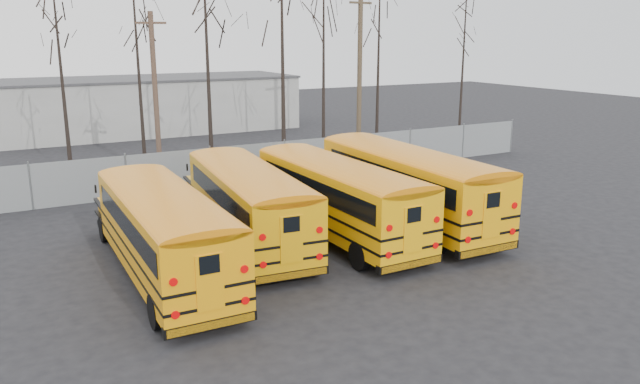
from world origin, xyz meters
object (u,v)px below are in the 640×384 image
bus_b (247,198)px  bus_c (336,192)px  bus_a (162,226)px  utility_pole_left (155,95)px  utility_pole_right (360,71)px  bus_d (405,179)px

bus_b → bus_c: bearing=-10.3°
bus_a → utility_pole_left: 14.53m
utility_pole_left → bus_b: bearing=-74.6°
bus_c → utility_pole_left: bearing=103.3°
utility_pole_right → bus_d: bearing=-125.4°
bus_c → utility_pole_right: bearing=54.5°
bus_c → utility_pole_left: (-3.12, 12.82, 2.61)m
bus_c → bus_d: bus_d is taller
bus_d → utility_pole_left: (-6.28, 12.76, 2.51)m
bus_c → utility_pole_right: 18.31m
bus_d → utility_pole_left: 14.44m
bus_a → utility_pole_right: utility_pole_right is taller
bus_d → utility_pole_left: size_ratio=1.32×
bus_c → utility_pole_left: size_ratio=1.24×
utility_pole_left → utility_pole_right: utility_pole_right is taller
bus_b → utility_pole_right: utility_pole_right is taller
bus_a → bus_c: bus_c is taller
utility_pole_right → utility_pole_left: bearing=178.7°
utility_pole_left → utility_pole_right: bearing=23.5°
bus_a → utility_pole_left: (3.55, 13.84, 2.64)m
bus_a → bus_b: bus_a is taller
bus_b → bus_a: bearing=-145.6°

